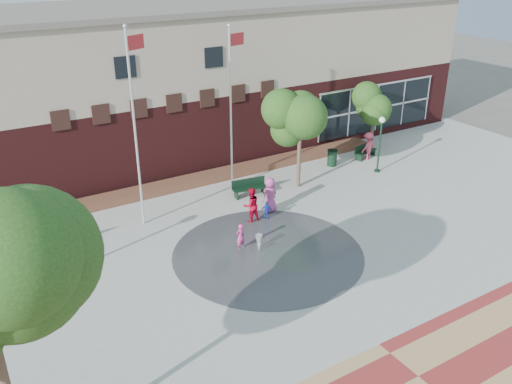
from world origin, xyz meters
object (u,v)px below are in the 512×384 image
flagpole_left (135,120)px  bench_left (59,244)px  trash_can (332,158)px  flagpole_right (231,101)px  child_splash (240,237)px

flagpole_left → bench_left: bearing=161.9°
flagpole_left → trash_can: bearing=-19.5°
bench_left → trash_can: 16.79m
flagpole_right → child_splash: 8.14m
flagpole_left → child_splash: flagpole_left is taller
flagpole_left → bench_left: (-4.16, -0.47, -4.94)m
child_splash → flagpole_right: bearing=-124.5°
trash_can → child_splash: 11.35m
bench_left → flagpole_left: bearing=6.1°
flagpole_right → bench_left: (-9.99, -2.05, -4.65)m
trash_can → flagpole_left: bearing=-174.9°
flagpole_left → child_splash: size_ratio=7.49×
flagpole_right → trash_can: (6.72, -0.45, -4.42)m
flagpole_left → flagpole_right: flagpole_left is taller
flagpole_left → bench_left: flagpole_left is taller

